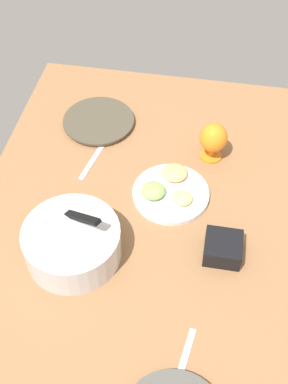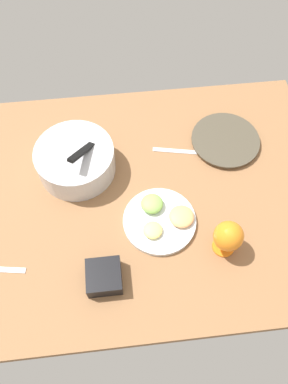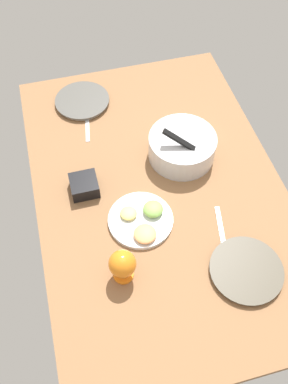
# 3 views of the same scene
# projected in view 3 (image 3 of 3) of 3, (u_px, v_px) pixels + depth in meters

# --- Properties ---
(ground_plane) EXTENTS (1.60, 1.04, 0.04)m
(ground_plane) POSITION_uv_depth(u_px,v_px,m) (159.00, 190.00, 1.77)
(ground_plane) COLOR #8C603D
(dinner_plate_left) EXTENTS (0.27, 0.27, 0.02)m
(dinner_plate_left) POSITION_uv_depth(u_px,v_px,m) (82.00, 101.00, 2.03)
(dinner_plate_left) COLOR silver
(dinner_plate_left) RESTS_ON ground_plane
(dinner_plate_right) EXTENTS (0.27, 0.27, 0.02)m
(dinner_plate_right) POSITION_uv_depth(u_px,v_px,m) (246.00, 270.00, 1.53)
(dinner_plate_right) COLOR beige
(dinner_plate_right) RESTS_ON ground_plane
(mixing_bowl) EXTENTS (0.29, 0.29, 0.19)m
(mixing_bowl) POSITION_uv_depth(u_px,v_px,m) (182.00, 146.00, 1.80)
(mixing_bowl) COLOR silver
(mixing_bowl) RESTS_ON ground_plane
(fruit_platter) EXTENTS (0.26, 0.26, 0.05)m
(fruit_platter) POSITION_uv_depth(u_px,v_px,m) (142.00, 220.00, 1.64)
(fruit_platter) COLOR silver
(fruit_platter) RESTS_ON ground_plane
(hurricane_glass_orange) EXTENTS (0.10, 0.10, 0.15)m
(hurricane_glass_orange) POSITION_uv_depth(u_px,v_px,m) (122.00, 265.00, 1.45)
(hurricane_glass_orange) COLOR orange
(hurricane_glass_orange) RESTS_ON ground_plane
(square_bowl_black) EXTENTS (0.11, 0.11, 0.06)m
(square_bowl_black) POSITION_uv_depth(u_px,v_px,m) (84.00, 185.00, 1.72)
(square_bowl_black) COLOR black
(square_bowl_black) RESTS_ON ground_plane
(fork_by_left_plate) EXTENTS (0.18, 0.05, 0.01)m
(fork_by_left_plate) POSITION_uv_depth(u_px,v_px,m) (87.00, 127.00, 1.95)
(fork_by_left_plate) COLOR silver
(fork_by_left_plate) RESTS_ON ground_plane
(fork_by_right_plate) EXTENTS (0.18, 0.05, 0.01)m
(fork_by_right_plate) POSITION_uv_depth(u_px,v_px,m) (220.00, 226.00, 1.64)
(fork_by_right_plate) COLOR silver
(fork_by_right_plate) RESTS_ON ground_plane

